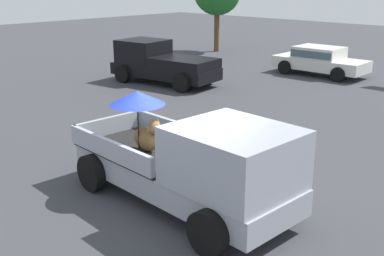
{
  "coord_description": "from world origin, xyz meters",
  "views": [
    {
      "loc": [
        6.28,
        -6.24,
        4.39
      ],
      "look_at": [
        -0.91,
        1.28,
        1.1
      ],
      "focal_mm": 44.45,
      "sensor_mm": 36.0,
      "label": 1
    }
  ],
  "objects": [
    {
      "name": "pickup_truck_main",
      "position": [
        0.45,
        -0.03,
        0.96
      ],
      "size": [
        5.13,
        2.44,
        2.19
      ],
      "rotation": [
        0.0,
        0.0,
        -0.05
      ],
      "color": "black",
      "rests_on": "ground"
    },
    {
      "name": "ground_plane",
      "position": [
        0.0,
        0.0,
        0.0
      ],
      "size": [
        80.0,
        80.0,
        0.0
      ],
      "primitive_type": "plane",
      "color": "#38383D"
    },
    {
      "name": "pickup_truck_red",
      "position": [
        -8.84,
        7.62,
        0.87
      ],
      "size": [
        5.0,
        2.69,
        1.8
      ],
      "rotation": [
        0.0,
        0.0,
        3.28
      ],
      "color": "black",
      "rests_on": "ground"
    },
    {
      "name": "parked_sedan_near",
      "position": [
        -4.72,
        13.94,
        0.74
      ],
      "size": [
        4.34,
        2.05,
        1.33
      ],
      "rotation": [
        0.0,
        0.0,
        0.02
      ],
      "color": "black",
      "rests_on": "ground"
    }
  ]
}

